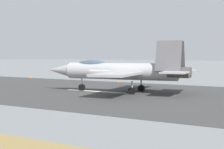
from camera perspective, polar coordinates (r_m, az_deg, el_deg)
ground_plane at (r=40.16m, az=-1.39°, el=-2.76°), size 400.00×400.00×0.00m
runway_strip at (r=40.15m, az=-1.37°, el=-2.75°), size 240.00×26.00×0.02m
fighter_jet at (r=39.51m, az=1.51°, el=0.61°), size 17.26×14.69×5.58m
marker_cone_mid at (r=54.04m, az=0.90°, el=-0.93°), size 0.44×0.44×0.55m
marker_cone_far at (r=65.12m, az=-12.77°, el=-0.30°), size 0.44×0.44×0.55m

